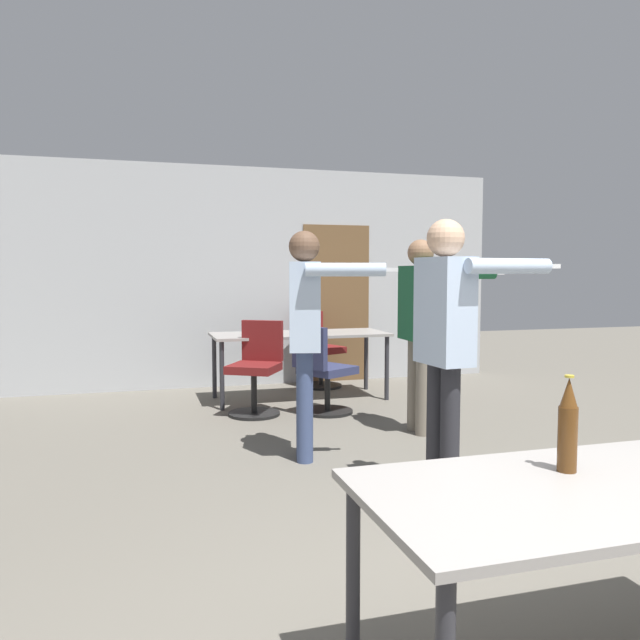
{
  "coord_description": "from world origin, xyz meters",
  "views": [
    {
      "loc": [
        -1.42,
        -1.41,
        1.44
      ],
      "look_at": [
        -0.18,
        2.8,
        1.1
      ],
      "focal_mm": 35.0,
      "sensor_mm": 36.0,
      "label": 1
    }
  ],
  "objects": [
    {
      "name": "person_right_polo",
      "position": [
        0.45,
        2.12,
        1.08
      ],
      "size": [
        0.82,
        0.58,
        1.77
      ],
      "rotation": [
        0.0,
        0.0,
        -1.49
      ],
      "color": "#28282D",
      "rests_on": "ground_plane"
    },
    {
      "name": "office_chair_near_pushed",
      "position": [
        0.36,
        4.56,
        0.42
      ],
      "size": [
        0.67,
        0.65,
        0.9
      ],
      "rotation": [
        0.0,
        0.0,
        5.23
      ],
      "color": "black",
      "rests_on": "ground_plane"
    },
    {
      "name": "beer_bottle",
      "position": [
        -0.01,
        0.37,
        0.91
      ],
      "size": [
        0.07,
        0.07,
        0.34
      ],
      "color": "#563314",
      "rests_on": "conference_table_near"
    },
    {
      "name": "office_chair_far_right",
      "position": [
        0.75,
        6.08,
        0.44
      ],
      "size": [
        0.61,
        0.65,
        0.93
      ],
      "rotation": [
        0.0,
        0.0,
        3.53
      ],
      "color": "black",
      "rests_on": "ground_plane"
    },
    {
      "name": "back_wall",
      "position": [
        0.03,
        6.44,
        1.37
      ],
      "size": [
        6.5,
        0.12,
        2.75
      ],
      "color": "#B2B5B7",
      "rests_on": "ground_plane"
    },
    {
      "name": "person_center_tall",
      "position": [
        1.0,
        3.62,
        1.04
      ],
      "size": [
        0.78,
        0.66,
        1.72
      ],
      "rotation": [
        0.0,
        0.0,
        -1.59
      ],
      "color": "slate",
      "rests_on": "ground_plane"
    },
    {
      "name": "conference_table_far",
      "position": [
        0.34,
        5.37,
        0.69
      ],
      "size": [
        1.97,
        0.78,
        0.75
      ],
      "color": "gray",
      "rests_on": "ground_plane"
    },
    {
      "name": "person_far_watching",
      "position": [
        -0.19,
        3.14,
        1.07
      ],
      "size": [
        0.75,
        0.72,
        1.75
      ],
      "rotation": [
        0.0,
        0.0,
        -1.81
      ],
      "color": "#3D4C75",
      "rests_on": "ground_plane"
    },
    {
      "name": "conference_table_near",
      "position": [
        0.06,
        0.23,
        0.68
      ],
      "size": [
        1.67,
        0.79,
        0.75
      ],
      "color": "gray",
      "rests_on": "ground_plane"
    },
    {
      "name": "office_chair_side_rolled",
      "position": [
        -0.27,
        4.77,
        0.44
      ],
      "size": [
        0.65,
        0.68,
        0.94
      ],
      "rotation": [
        0.0,
        0.0,
        2.61
      ],
      "color": "black",
      "rests_on": "ground_plane"
    },
    {
      "name": "drink_cup",
      "position": [
        0.03,
        5.55,
        0.81
      ],
      "size": [
        0.09,
        0.09,
        0.11
      ],
      "color": "silver",
      "rests_on": "conference_table_far"
    }
  ]
}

